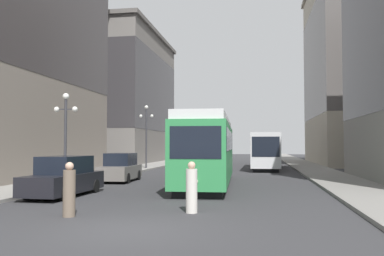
{
  "coord_description": "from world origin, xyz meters",
  "views": [
    {
      "loc": [
        3.47,
        -10.76,
        2.31
      ],
      "look_at": [
        0.14,
        9.21,
        3.18
      ],
      "focal_mm": 38.15,
      "sensor_mm": 36.0,
      "label": 1
    }
  ],
  "objects_px": {
    "lamp_post_left_near": "(66,124)",
    "lamp_post_left_far": "(146,127)",
    "transit_bus": "(265,149)",
    "pedestrian_crossing_near": "(69,191)",
    "parked_car_left_mid": "(64,177)",
    "streetcar": "(208,149)",
    "parked_car_left_near": "(120,168)",
    "pedestrian_crossing_far": "(192,189)"
  },
  "relations": [
    {
      "from": "parked_car_left_near",
      "to": "transit_bus",
      "type": "bearing_deg",
      "value": 56.0
    },
    {
      "from": "streetcar",
      "to": "transit_bus",
      "type": "distance_m",
      "value": 17.53
    },
    {
      "from": "parked_car_left_mid",
      "to": "lamp_post_left_far",
      "type": "bearing_deg",
      "value": 96.91
    },
    {
      "from": "lamp_post_left_near",
      "to": "pedestrian_crossing_far",
      "type": "bearing_deg",
      "value": -41.67
    },
    {
      "from": "parked_car_left_near",
      "to": "streetcar",
      "type": "bearing_deg",
      "value": -18.29
    },
    {
      "from": "streetcar",
      "to": "parked_car_left_mid",
      "type": "xyz_separation_m",
      "value": [
        -5.88,
        -6.01,
        -1.26
      ]
    },
    {
      "from": "parked_car_left_mid",
      "to": "pedestrian_crossing_near",
      "type": "height_order",
      "value": "parked_car_left_mid"
    },
    {
      "from": "streetcar",
      "to": "lamp_post_left_near",
      "type": "height_order",
      "value": "lamp_post_left_near"
    },
    {
      "from": "parked_car_left_near",
      "to": "lamp_post_left_near",
      "type": "xyz_separation_m",
      "value": [
        -1.9,
        -3.82,
        2.69
      ]
    },
    {
      "from": "streetcar",
      "to": "parked_car_left_near",
      "type": "distance_m",
      "value": 6.24
    },
    {
      "from": "lamp_post_left_far",
      "to": "streetcar",
      "type": "bearing_deg",
      "value": -61.53
    },
    {
      "from": "parked_car_left_mid",
      "to": "parked_car_left_near",
      "type": "bearing_deg",
      "value": 91.6
    },
    {
      "from": "streetcar",
      "to": "parked_car_left_mid",
      "type": "height_order",
      "value": "streetcar"
    },
    {
      "from": "parked_car_left_mid",
      "to": "lamp_post_left_near",
      "type": "xyz_separation_m",
      "value": [
        -1.9,
        3.83,
        2.69
      ]
    },
    {
      "from": "pedestrian_crossing_near",
      "to": "pedestrian_crossing_far",
      "type": "xyz_separation_m",
      "value": [
        3.81,
        1.39,
        -0.01
      ]
    },
    {
      "from": "parked_car_left_mid",
      "to": "lamp_post_left_near",
      "type": "distance_m",
      "value": 5.05
    },
    {
      "from": "parked_car_left_mid",
      "to": "pedestrian_crossing_far",
      "type": "relative_size",
      "value": 2.82
    },
    {
      "from": "parked_car_left_near",
      "to": "lamp_post_left_far",
      "type": "distance_m",
      "value": 13.25
    },
    {
      "from": "lamp_post_left_near",
      "to": "lamp_post_left_far",
      "type": "distance_m",
      "value": 16.54
    },
    {
      "from": "streetcar",
      "to": "lamp_post_left_far",
      "type": "height_order",
      "value": "lamp_post_left_far"
    },
    {
      "from": "parked_car_left_mid",
      "to": "pedestrian_crossing_near",
      "type": "bearing_deg",
      "value": -60.05
    },
    {
      "from": "pedestrian_crossing_near",
      "to": "transit_bus",
      "type": "bearing_deg",
      "value": 163.71
    },
    {
      "from": "parked_car_left_near",
      "to": "pedestrian_crossing_far",
      "type": "xyz_separation_m",
      "value": [
        6.56,
        -11.35,
        -0.02
      ]
    },
    {
      "from": "lamp_post_left_far",
      "to": "pedestrian_crossing_far",
      "type": "bearing_deg",
      "value": -70.63
    },
    {
      "from": "pedestrian_crossing_far",
      "to": "lamp_post_left_far",
      "type": "bearing_deg",
      "value": -17.12
    },
    {
      "from": "pedestrian_crossing_near",
      "to": "pedestrian_crossing_far",
      "type": "distance_m",
      "value": 4.05
    },
    {
      "from": "transit_bus",
      "to": "pedestrian_crossing_near",
      "type": "bearing_deg",
      "value": -102.8
    },
    {
      "from": "pedestrian_crossing_near",
      "to": "lamp_post_left_near",
      "type": "relative_size",
      "value": 0.35
    },
    {
      "from": "transit_bus",
      "to": "parked_car_left_mid",
      "type": "distance_m",
      "value": 25.04
    },
    {
      "from": "lamp_post_left_far",
      "to": "transit_bus",
      "type": "bearing_deg",
      "value": 13.96
    },
    {
      "from": "parked_car_left_mid",
      "to": "lamp_post_left_near",
      "type": "bearing_deg",
      "value": 118.0
    },
    {
      "from": "lamp_post_left_near",
      "to": "lamp_post_left_far",
      "type": "xyz_separation_m",
      "value": [
        0.0,
        16.53,
        0.53
      ]
    },
    {
      "from": "parked_car_left_mid",
      "to": "lamp_post_left_far",
      "type": "distance_m",
      "value": 20.7
    },
    {
      "from": "streetcar",
      "to": "parked_car_left_near",
      "type": "relative_size",
      "value": 3.06
    },
    {
      "from": "parked_car_left_near",
      "to": "parked_car_left_mid",
      "type": "distance_m",
      "value": 7.65
    },
    {
      "from": "streetcar",
      "to": "parked_car_left_mid",
      "type": "bearing_deg",
      "value": -137.02
    },
    {
      "from": "pedestrian_crossing_far",
      "to": "lamp_post_left_near",
      "type": "bearing_deg",
      "value": 11.84
    },
    {
      "from": "transit_bus",
      "to": "pedestrian_crossing_near",
      "type": "distance_m",
      "value": 29.06
    },
    {
      "from": "pedestrian_crossing_near",
      "to": "lamp_post_left_far",
      "type": "relative_size",
      "value": 0.29
    },
    {
      "from": "transit_bus",
      "to": "lamp_post_left_far",
      "type": "xyz_separation_m",
      "value": [
        -11.32,
        -2.81,
        2.12
      ]
    },
    {
      "from": "pedestrian_crossing_near",
      "to": "pedestrian_crossing_far",
      "type": "relative_size",
      "value": 1.01
    },
    {
      "from": "transit_bus",
      "to": "pedestrian_crossing_far",
      "type": "height_order",
      "value": "transit_bus"
    }
  ]
}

